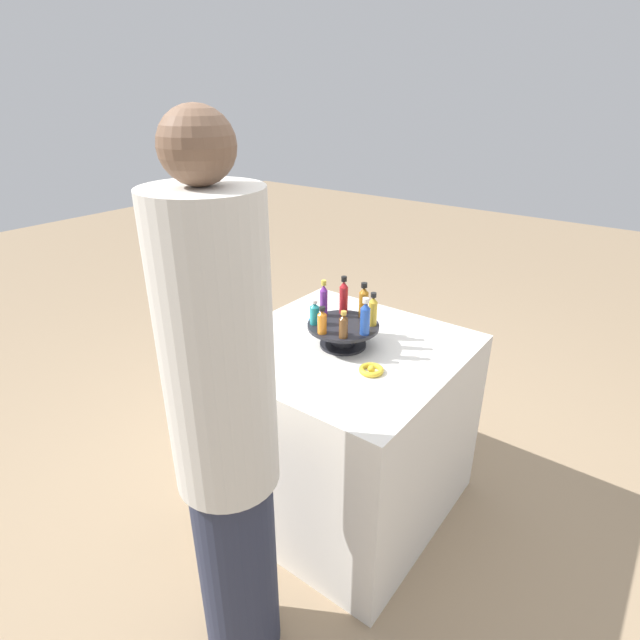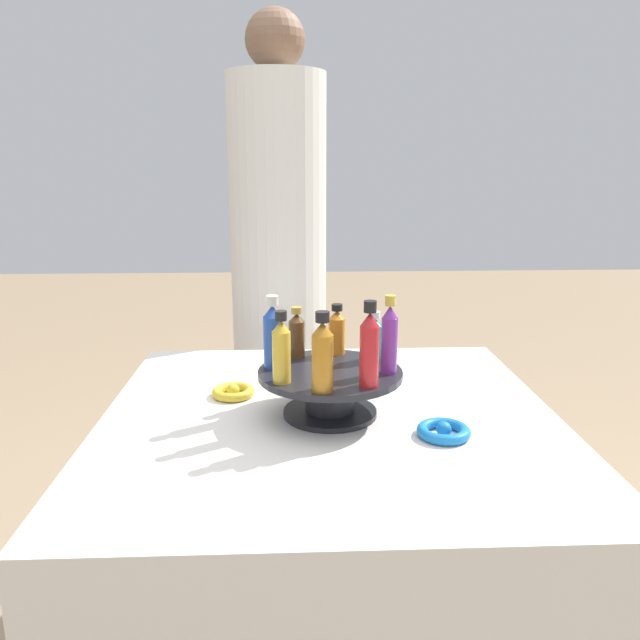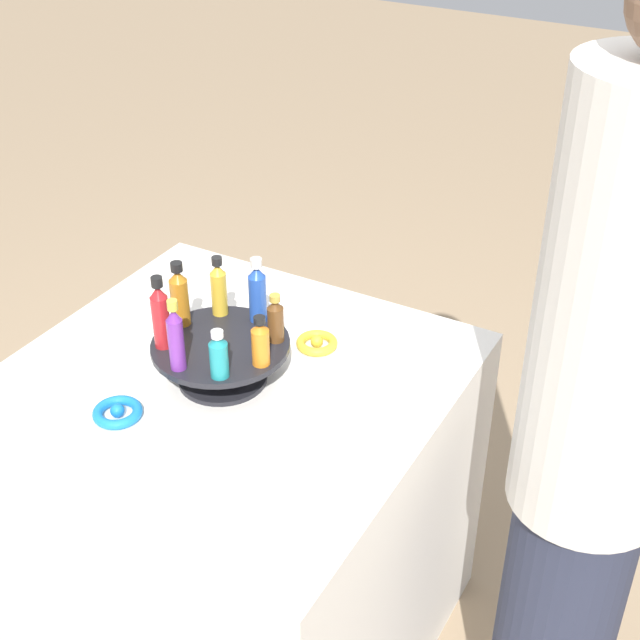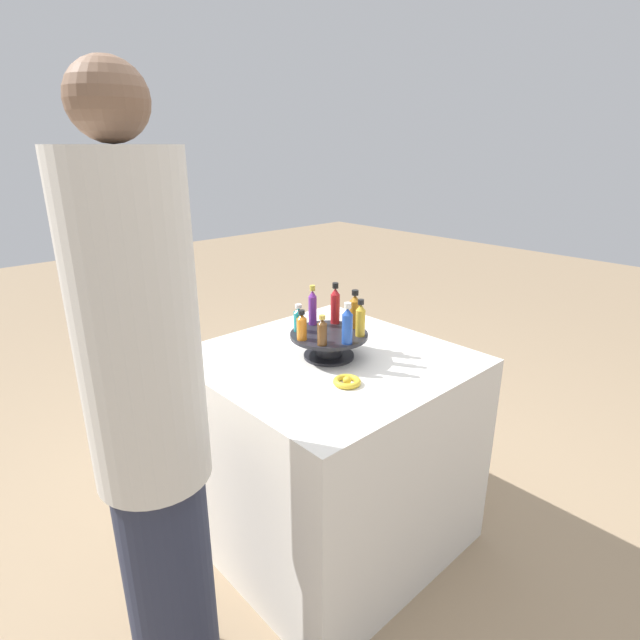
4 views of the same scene
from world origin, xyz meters
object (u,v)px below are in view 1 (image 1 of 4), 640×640
(bottle_amber, at_px, (364,301))
(ribbon_bow_blue, at_px, (319,321))
(bottle_teal, at_px, (314,313))
(bottle_purple, at_px, (324,300))
(bottle_blue, at_px, (365,318))
(person_figure, at_px, (225,435))
(display_stand, at_px, (343,332))
(bottle_gold, at_px, (373,310))
(ribbon_bow_gold, at_px, (371,370))
(bottle_red, at_px, (344,296))
(bottle_brown, at_px, (343,325))
(bottle_orange, at_px, (322,321))

(bottle_amber, relative_size, ribbon_bow_blue, 1.47)
(bottle_teal, bearing_deg, bottle_purple, 102.07)
(bottle_blue, distance_m, person_figure, 0.68)
(bottle_amber, xyz_separation_m, bottle_teal, (-0.11, -0.17, -0.02))
(display_stand, distance_m, ribbon_bow_blue, 0.22)
(bottle_gold, bearing_deg, bottle_blue, -77.93)
(display_stand, xyz_separation_m, bottle_purple, (-0.11, 0.02, 0.10))
(display_stand, xyz_separation_m, bottle_teal, (-0.09, -0.06, 0.08))
(bottle_gold, distance_m, ribbon_bow_gold, 0.24)
(bottle_red, distance_m, bottle_teal, 0.15)
(bottle_gold, bearing_deg, bottle_brown, -100.43)
(bottle_blue, bearing_deg, bottle_teal, -167.93)
(ribbon_bow_gold, xyz_separation_m, person_figure, (-0.08, -0.59, 0.05))
(bottle_gold, bearing_deg, person_figure, -88.48)
(bottle_teal, relative_size, ribbon_bow_blue, 1.03)
(person_figure, bearing_deg, bottle_blue, -8.60)
(bottle_blue, bearing_deg, ribbon_bow_gold, -44.93)
(display_stand, bearing_deg, ribbon_bow_gold, -28.73)
(bottle_orange, distance_m, ribbon_bow_blue, 0.30)
(bottle_amber, height_order, ribbon_bow_blue, bottle_amber)
(bottle_red, bearing_deg, ribbon_bow_gold, -37.47)
(bottle_red, distance_m, ribbon_bow_blue, 0.20)
(ribbon_bow_blue, bearing_deg, bottle_orange, -50.78)
(bottle_orange, xyz_separation_m, bottle_purple, (-0.09, 0.12, 0.02))
(bottle_red, bearing_deg, bottle_brown, -55.43)
(bottle_teal, bearing_deg, bottle_orange, -32.93)
(display_stand, height_order, bottle_orange, bottle_orange)
(bottle_orange, bearing_deg, bottle_brown, 12.07)
(bottle_orange, bearing_deg, ribbon_bow_gold, 0.23)
(bottle_red, relative_size, bottle_teal, 1.56)
(bottle_orange, bearing_deg, person_figure, -77.80)
(bottle_amber, distance_m, bottle_purple, 0.15)
(bottle_blue, distance_m, bottle_teal, 0.20)
(bottle_brown, bearing_deg, ribbon_bow_gold, -7.16)
(bottle_brown, relative_size, bottle_blue, 0.73)
(bottle_amber, height_order, person_figure, person_figure)
(bottle_teal, distance_m, person_figure, 0.67)
(person_figure, bearing_deg, bottle_amber, -2.51)
(bottle_amber, bearing_deg, ribbon_bow_gold, -50.78)
(bottle_amber, bearing_deg, bottle_teal, -122.93)
(bottle_orange, height_order, bottle_teal, bottle_orange)
(bottle_purple, relative_size, ribbon_bow_blue, 1.56)
(display_stand, bearing_deg, bottle_red, 124.57)
(display_stand, xyz_separation_m, bottle_blue, (0.11, -0.02, 0.10))
(display_stand, relative_size, bottle_orange, 2.65)
(bottle_gold, relative_size, bottle_amber, 0.94)
(ribbon_bow_gold, relative_size, person_figure, 0.05)
(bottle_blue, bearing_deg, bottle_brown, -122.93)
(bottle_red, height_order, bottle_teal, bottle_red)
(bottle_orange, distance_m, bottle_purple, 0.15)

